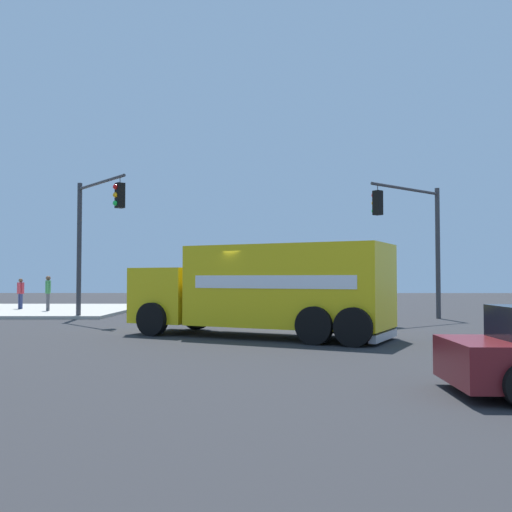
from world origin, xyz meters
name	(u,v)px	position (x,y,z in m)	size (l,w,h in m)	color
ground_plane	(267,336)	(0.00, 0.00, 0.00)	(100.00, 100.00, 0.00)	#2B2B2D
sidewalk_corner_near	(19,310)	(-12.74, -12.74, 0.07)	(11.67, 11.67, 0.14)	#B2ADA0
delivery_truck	(265,289)	(0.25, -0.05, 1.41)	(5.72, 8.08, 2.68)	yellow
traffic_light_primary	(417,230)	(-6.63, 6.34, 3.73)	(2.97, 3.51, 5.63)	#38383D
traffic_light_secondary	(92,225)	(-6.29, -7.09, 3.90)	(3.43, 2.84, 5.69)	#38383D
pickup_tan	(206,298)	(-11.50, -2.88, 0.73)	(2.44, 5.28, 1.38)	tan
pedestrian_near_corner	(21,292)	(-12.67, -12.67, 1.03)	(0.39, 0.43, 1.58)	navy
pedestrian_crossing	(48,291)	(-10.87, -10.57, 1.11)	(0.52, 0.29, 1.71)	#4C4C51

